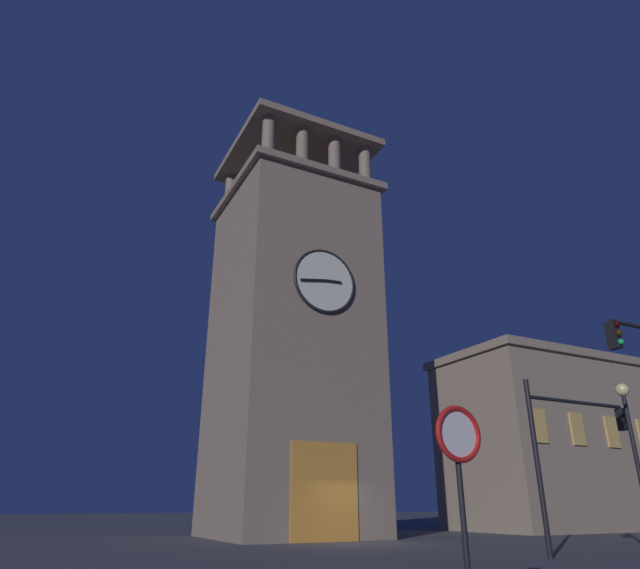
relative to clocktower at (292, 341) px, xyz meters
name	(u,v)px	position (x,y,z in m)	size (l,w,h in m)	color
ground_plane	(363,544)	(-0.80, 5.45, -9.56)	(200.00, 200.00, 0.00)	#4C4C51
clocktower	(292,341)	(0.00, 0.00, 0.00)	(7.81, 8.14, 24.28)	gray
adjacent_wing_building	(577,443)	(-20.68, 0.22, -4.33)	(18.34, 7.84, 10.44)	gray
traffic_signal_mid	(569,437)	(-3.89, 13.38, -6.09)	(4.60, 0.41, 5.17)	black
street_lamp	(631,432)	(-6.28, 13.90, -5.87)	(0.44, 0.44, 5.32)	black
no_horn_sign	(459,449)	(6.28, 19.83, -7.43)	(0.78, 0.14, 2.73)	black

